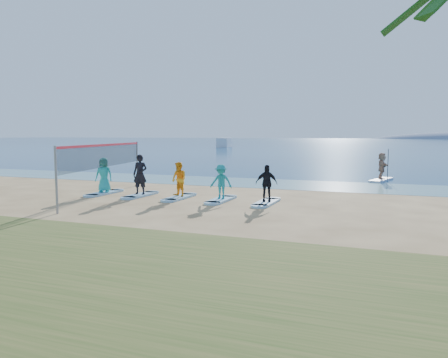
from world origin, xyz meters
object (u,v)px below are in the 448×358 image
(surfboard_2, at_px, (179,197))
(student_0, at_px, (104,175))
(surfboard_4, at_px, (266,202))
(paddleboard, at_px, (381,180))
(student_2, at_px, (179,179))
(surfboard_1, at_px, (140,195))
(student_3, at_px, (221,182))
(boat_offshore_a, at_px, (224,147))
(surfboard_3, at_px, (221,200))
(student_4, at_px, (266,183))
(paddleboarder, at_px, (382,166))
(surfboard_0, at_px, (104,193))
(volleyball_net, at_px, (105,156))
(student_1, at_px, (140,174))

(surfboard_2, bearing_deg, student_0, 180.00)
(surfboard_4, bearing_deg, surfboard_2, 180.00)
(paddleboard, distance_m, student_2, 14.18)
(surfboard_1, height_order, student_3, student_3)
(paddleboard, xyz_separation_m, boat_offshore_a, (-35.27, 63.48, -0.06))
(paddleboard, relative_size, surfboard_3, 1.36)
(student_2, distance_m, student_4, 4.12)
(boat_offshore_a, height_order, surfboard_2, boat_offshore_a)
(paddleboarder, bearing_deg, surfboard_1, 123.88)
(boat_offshore_a, distance_m, surfboard_4, 81.02)
(surfboard_1, distance_m, surfboard_4, 6.18)
(student_2, height_order, surfboard_4, student_2)
(paddleboarder, relative_size, student_3, 1.09)
(surfboard_2, bearing_deg, surfboard_0, 180.00)
(volleyball_net, relative_size, student_0, 5.21)
(student_0, relative_size, student_1, 0.90)
(paddleboard, height_order, boat_offshore_a, boat_offshore_a)
(student_4, bearing_deg, boat_offshore_a, 96.41)
(paddleboard, distance_m, surfboard_3, 13.03)
(paddleboard, xyz_separation_m, student_4, (-4.29, -11.38, 0.81))
(volleyball_net, relative_size, student_1, 4.70)
(student_3, bearing_deg, paddleboarder, 56.87)
(boat_offshore_a, relative_size, surfboard_0, 3.28)
(student_1, bearing_deg, student_3, -7.30)
(paddleboarder, xyz_separation_m, surfboard_4, (-4.29, -11.38, -0.90))
(student_3, xyz_separation_m, surfboard_4, (2.06, 0.00, -0.80))
(boat_offshore_a, xyz_separation_m, student_3, (28.92, -74.86, 0.85))
(surfboard_1, xyz_separation_m, surfboard_4, (6.18, 0.00, 0.00))
(surfboard_1, bearing_deg, paddleboard, 47.39)
(surfboard_0, distance_m, surfboard_1, 2.06)
(surfboard_0, bearing_deg, student_1, 0.00)
(student_1, xyz_separation_m, student_2, (2.06, 0.00, -0.15))
(volleyball_net, relative_size, surfboard_2, 4.02)
(surfboard_0, height_order, surfboard_3, same)
(surfboard_3, xyz_separation_m, surfboard_4, (2.06, 0.00, 0.00))
(student_2, bearing_deg, student_1, -157.17)
(student_1, relative_size, surfboard_3, 0.86)
(paddleboard, bearing_deg, paddleboarder, 104.20)
(surfboard_0, relative_size, surfboard_1, 1.00)
(boat_offshore_a, relative_size, student_4, 4.65)
(volleyball_net, distance_m, student_0, 1.38)
(student_2, relative_size, surfboard_4, 0.72)
(student_0, distance_m, student_1, 2.06)
(volleyball_net, height_order, student_3, volleyball_net)
(student_1, distance_m, student_4, 6.18)
(paddleboarder, relative_size, surfboard_0, 0.75)
(student_0, bearing_deg, student_3, -16.30)
(surfboard_1, bearing_deg, surfboard_0, 180.00)
(surfboard_1, distance_m, student_3, 4.20)
(boat_offshore_a, xyz_separation_m, surfboard_2, (26.86, -74.86, 0.04))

